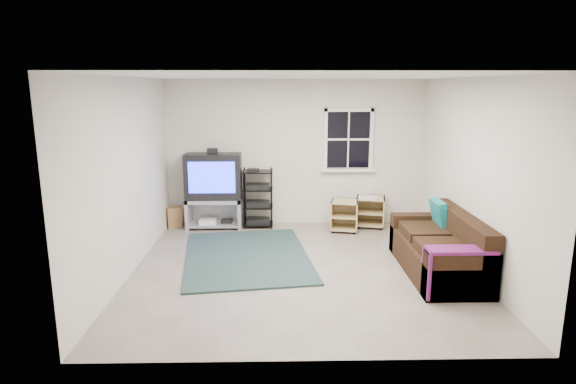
{
  "coord_description": "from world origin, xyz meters",
  "views": [
    {
      "loc": [
        -0.31,
        -6.29,
        2.47
      ],
      "look_at": [
        -0.17,
        0.4,
        1.0
      ],
      "focal_mm": 30.0,
      "sensor_mm": 36.0,
      "label": 1
    }
  ],
  "objects_px": {
    "av_rack": "(258,202)",
    "side_table_left": "(345,214)",
    "tv_unit": "(214,185)",
    "side_table_right": "(370,209)",
    "sofa": "(441,250)"
  },
  "relations": [
    {
      "from": "side_table_left",
      "to": "side_table_right",
      "type": "relative_size",
      "value": 0.92
    },
    {
      "from": "tv_unit",
      "to": "side_table_right",
      "type": "distance_m",
      "value": 2.83
    },
    {
      "from": "side_table_left",
      "to": "side_table_right",
      "type": "height_order",
      "value": "side_table_right"
    },
    {
      "from": "side_table_left",
      "to": "side_table_right",
      "type": "bearing_deg",
      "value": 25.69
    },
    {
      "from": "tv_unit",
      "to": "side_table_right",
      "type": "height_order",
      "value": "tv_unit"
    },
    {
      "from": "sofa",
      "to": "tv_unit",
      "type": "bearing_deg",
      "value": 146.51
    },
    {
      "from": "av_rack",
      "to": "side_table_right",
      "type": "bearing_deg",
      "value": -0.82
    },
    {
      "from": "side_table_left",
      "to": "sofa",
      "type": "relative_size",
      "value": 0.28
    },
    {
      "from": "side_table_left",
      "to": "sofa",
      "type": "height_order",
      "value": "sofa"
    },
    {
      "from": "av_rack",
      "to": "side_table_right",
      "type": "distance_m",
      "value": 2.02
    },
    {
      "from": "side_table_right",
      "to": "sofa",
      "type": "relative_size",
      "value": 0.3
    },
    {
      "from": "tv_unit",
      "to": "side_table_left",
      "type": "height_order",
      "value": "tv_unit"
    },
    {
      "from": "side_table_left",
      "to": "tv_unit",
      "type": "bearing_deg",
      "value": 174.73
    },
    {
      "from": "tv_unit",
      "to": "sofa",
      "type": "xyz_separation_m",
      "value": [
        3.33,
        -2.2,
        -0.47
      ]
    },
    {
      "from": "av_rack",
      "to": "side_table_left",
      "type": "xyz_separation_m",
      "value": [
        1.52,
        -0.27,
        -0.17
      ]
    }
  ]
}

